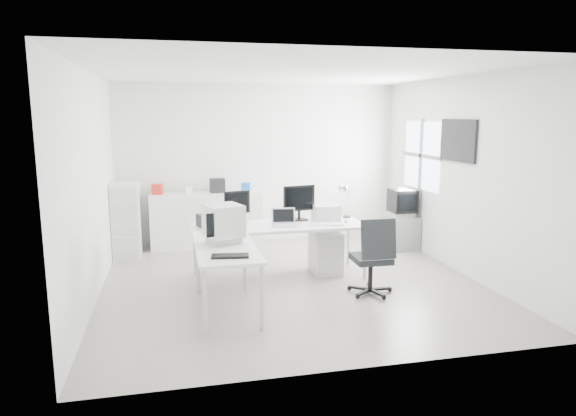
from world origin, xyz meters
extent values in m
cube|color=#B0AB9E|center=(0.00, 0.00, 0.00)|extent=(5.00, 5.00, 0.01)
cube|color=white|center=(0.00, 0.00, 2.80)|extent=(5.00, 5.00, 0.01)
cube|color=silver|center=(0.00, 2.50, 1.40)|extent=(5.00, 0.02, 2.80)
cube|color=silver|center=(-2.50, 0.00, 1.40)|extent=(0.02, 5.00, 2.80)
cube|color=silver|center=(2.50, 0.00, 1.40)|extent=(0.02, 5.00, 2.80)
cube|color=silver|center=(0.59, 0.34, 0.30)|extent=(0.40, 0.50, 0.60)
cube|color=black|center=(-0.96, 0.39, 0.83)|extent=(0.56, 0.50, 0.17)
cube|color=silver|center=(0.54, 0.14, 0.76)|extent=(0.49, 0.24, 0.02)
sphere|color=silver|center=(0.84, 0.19, 0.78)|extent=(0.06, 0.06, 0.06)
cube|color=#B9B9B9|center=(0.64, 0.51, 0.86)|extent=(0.39, 0.33, 0.22)
cube|color=black|center=(-0.96, -1.21, 0.76)|extent=(0.42, 0.21, 0.03)
cube|color=gray|center=(2.22, 1.30, 0.29)|extent=(0.52, 0.43, 0.57)
cube|color=silver|center=(-0.98, 2.24, 0.47)|extent=(1.89, 0.47, 0.95)
cube|color=red|center=(-1.78, 2.24, 1.03)|extent=(0.20, 0.19, 0.17)
cube|color=silver|center=(-1.28, 2.24, 1.01)|extent=(0.14, 0.13, 0.12)
cube|color=black|center=(-0.78, 2.24, 1.07)|extent=(0.26, 0.24, 0.24)
cube|color=blue|center=(-0.28, 2.24, 1.02)|extent=(0.19, 0.18, 0.15)
cylinder|color=silver|center=(-2.08, 2.28, 1.06)|extent=(0.07, 0.07, 0.22)
cube|color=silver|center=(-2.28, 1.83, 0.60)|extent=(0.42, 0.50, 1.20)
camera|label=1|loc=(-1.53, -6.55, 2.26)|focal=32.00mm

